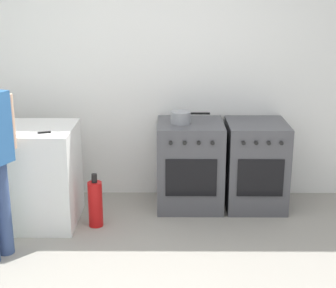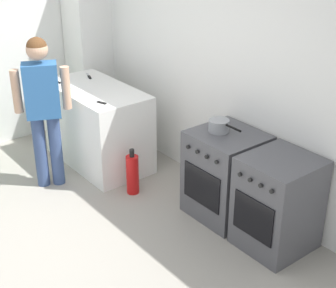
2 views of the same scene
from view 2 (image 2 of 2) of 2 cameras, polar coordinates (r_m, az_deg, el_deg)
ground_plane at (r=4.61m, az=-11.65°, el=-12.23°), size 8.00×8.00×0.00m
back_wall at (r=5.03m, az=7.19°, el=8.18°), size 6.00×0.10×2.60m
counter_unit at (r=5.91m, az=-7.80°, el=2.02°), size 1.30×0.70×0.90m
oven_left at (r=4.90m, az=6.41°, el=-3.40°), size 0.63×0.62×0.85m
oven_right at (r=4.54m, az=12.07°, el=-6.44°), size 0.57×0.62×0.85m
pot at (r=4.73m, az=5.68°, el=2.03°), size 0.37×0.19×0.11m
knife_paring at (r=6.13m, az=-8.75°, el=7.42°), size 0.21×0.09×0.01m
knife_carving at (r=5.36m, az=-8.17°, el=4.74°), size 0.32×0.14×0.01m
knife_bread at (r=5.91m, az=-11.48°, el=6.49°), size 0.35×0.08×0.01m
person at (r=5.33m, az=-13.72°, el=4.64°), size 0.33×0.52×1.60m
fire_extinguisher at (r=5.33m, az=-3.95°, el=-3.35°), size 0.13×0.13×0.50m
larder_cabinet at (r=6.73m, az=-8.77°, el=9.89°), size 0.48×0.44×2.00m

